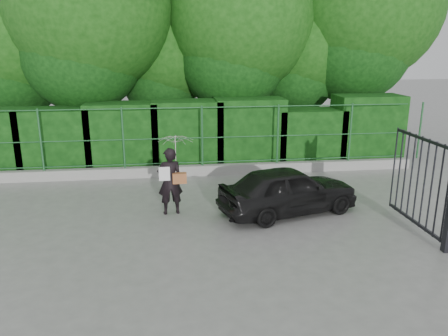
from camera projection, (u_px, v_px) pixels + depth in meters
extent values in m
plane|color=gray|center=(201.00, 238.00, 8.92)|extent=(80.00, 80.00, 0.00)
cube|color=#9E9E99|center=(189.00, 171.00, 13.18)|extent=(14.00, 0.25, 0.30)
cylinder|color=#225A2E|center=(41.00, 140.00, 12.39)|extent=(0.06, 0.06, 1.80)
cylinder|color=#225A2E|center=(123.00, 138.00, 12.66)|extent=(0.06, 0.06, 1.80)
cylinder|color=#225A2E|center=(202.00, 136.00, 12.94)|extent=(0.06, 0.06, 1.80)
cylinder|color=#225A2E|center=(278.00, 134.00, 13.22)|extent=(0.06, 0.06, 1.80)
cylinder|color=#225A2E|center=(350.00, 132.00, 13.50)|extent=(0.06, 0.06, 1.80)
cylinder|color=#225A2E|center=(420.00, 131.00, 13.78)|extent=(0.06, 0.06, 1.80)
cylinder|color=#225A2E|center=(189.00, 163.00, 13.11)|extent=(13.60, 0.03, 0.03)
cylinder|color=#225A2E|center=(189.00, 138.00, 12.91)|extent=(13.60, 0.03, 0.03)
cylinder|color=#225A2E|center=(188.00, 108.00, 12.66)|extent=(13.60, 0.03, 0.03)
cube|color=black|center=(57.00, 140.00, 13.42)|extent=(2.20, 1.20, 1.97)
cube|color=black|center=(123.00, 136.00, 13.65)|extent=(2.20, 1.20, 2.10)
cube|color=black|center=(187.00, 134.00, 13.88)|extent=(2.20, 1.20, 2.14)
cube|color=black|center=(249.00, 132.00, 14.12)|extent=(2.20, 1.20, 2.18)
cube|color=black|center=(309.00, 136.00, 14.41)|extent=(2.20, 1.20, 1.80)
cube|color=black|center=(367.00, 129.00, 14.60)|extent=(2.20, 1.20, 2.22)
cylinder|color=black|center=(27.00, 102.00, 15.39)|extent=(0.36, 0.36, 3.75)
sphere|color=#14470F|center=(19.00, 35.00, 14.78)|extent=(4.50, 4.50, 4.50)
cylinder|color=black|center=(96.00, 93.00, 14.82)|extent=(0.36, 0.36, 4.50)
sphere|color=#14470F|center=(89.00, 8.00, 14.09)|extent=(5.40, 5.40, 5.40)
cylinder|color=black|center=(170.00, 105.00, 16.54)|extent=(0.36, 0.36, 3.25)
sphere|color=#14470F|center=(168.00, 52.00, 16.01)|extent=(3.90, 3.90, 3.90)
cylinder|color=black|center=(240.00, 93.00, 15.75)|extent=(0.36, 0.36, 4.25)
sphere|color=#14470F|center=(240.00, 19.00, 15.06)|extent=(5.10, 5.10, 5.10)
cylinder|color=black|center=(300.00, 100.00, 16.82)|extent=(0.36, 0.36, 3.50)
sphere|color=#14470F|center=(303.00, 44.00, 16.25)|extent=(4.20, 4.20, 4.20)
cylinder|color=black|center=(356.00, 84.00, 16.51)|extent=(0.36, 0.36, 4.75)
sphere|color=#14470F|center=(362.00, 4.00, 15.74)|extent=(5.70, 5.70, 5.70)
cube|color=black|center=(414.00, 221.00, 9.39)|extent=(0.05, 2.00, 0.06)
cube|color=black|center=(424.00, 139.00, 8.90)|extent=(0.05, 2.00, 0.06)
cylinder|color=black|center=(447.00, 196.00, 8.24)|extent=(0.04, 0.04, 1.90)
cylinder|color=black|center=(439.00, 192.00, 8.48)|extent=(0.04, 0.04, 1.90)
cylinder|color=black|center=(431.00, 188.00, 8.72)|extent=(0.04, 0.04, 1.90)
cylinder|color=black|center=(424.00, 184.00, 8.96)|extent=(0.04, 0.04, 1.90)
cylinder|color=black|center=(417.00, 180.00, 9.19)|extent=(0.04, 0.04, 1.90)
cylinder|color=black|center=(411.00, 177.00, 9.43)|extent=(0.04, 0.04, 1.90)
cylinder|color=black|center=(405.00, 174.00, 9.67)|extent=(0.04, 0.04, 1.90)
cylinder|color=black|center=(399.00, 171.00, 9.91)|extent=(0.04, 0.04, 1.90)
cylinder|color=black|center=(394.00, 168.00, 10.15)|extent=(0.04, 0.04, 1.90)
imported|color=black|center=(170.00, 181.00, 10.02)|extent=(0.62, 0.45, 1.57)
imported|color=silver|center=(176.00, 151.00, 9.90)|extent=(0.83, 0.85, 0.76)
cube|color=brown|center=(180.00, 178.00, 9.95)|extent=(0.32, 0.15, 0.24)
cube|color=white|center=(164.00, 174.00, 9.84)|extent=(0.25, 0.02, 0.32)
imported|color=black|center=(288.00, 190.00, 10.13)|extent=(3.53, 2.18, 1.12)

